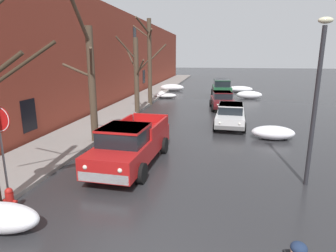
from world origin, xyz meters
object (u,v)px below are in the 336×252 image
Objects in this scene: bare_tree_mid_block at (136,75)px; sedan_maroon_parked_kerbside_mid at (222,100)px; bare_tree_far_down_block at (149,59)px; pickup_truck_red_approaching_near_lane at (131,144)px; bare_tree_second_along_sidewalk at (91,82)px; street_lamp_post at (316,96)px; fire_hydrant at (10,199)px; sedan_white_parked_kerbside_close at (230,115)px; suv_green_parked_far_down_block at (222,87)px.

sedan_maroon_parked_kerbside_mid is at bearing 25.52° from bare_tree_mid_block.
pickup_truck_red_approaching_near_lane is at bearing -79.52° from bare_tree_far_down_block.
bare_tree_second_along_sidewalk reaches higher than street_lamp_post.
sedan_maroon_parked_kerbside_mid is at bearing 59.46° from bare_tree_second_along_sidewalk.
bare_tree_second_along_sidewalk is at bearing 92.98° from fire_hydrant.
fire_hydrant is at bearing -88.96° from bare_tree_far_down_block.
bare_tree_far_down_block reaches higher than bare_tree_mid_block.
pickup_truck_red_approaching_near_lane reaches higher than fire_hydrant.
sedan_white_parked_kerbside_close reaches higher than fire_hydrant.
sedan_maroon_parked_kerbside_mid is 0.91× the size of suv_green_parked_far_down_block.
suv_green_parked_far_down_block is 25.44m from fire_hydrant.
bare_tree_mid_block is at bearing 155.82° from sedan_white_parked_kerbside_close.
suv_green_parked_far_down_block is (-0.03, 7.48, 0.24)m from sedan_maroon_parked_kerbside_mid.
bare_tree_mid_block is 14.44m from fire_hydrant.
street_lamp_post is at bearing -73.88° from sedan_white_parked_kerbside_close.
bare_tree_second_along_sidewalk is at bearing -90.03° from bare_tree_mid_block.
sedan_white_parked_kerbside_close is 8.53m from street_lamp_post.
suv_green_parked_far_down_block is at bearing 97.31° from street_lamp_post.
bare_tree_far_down_block is at bearing 91.04° from fire_hydrant.
bare_tree_far_down_block reaches higher than bare_tree_second_along_sidewalk.
sedan_maroon_parked_kerbside_mid is 5.61× the size of fire_hydrant.
street_lamp_post reaches higher than suv_green_parked_far_down_block.
bare_tree_far_down_block is 9.40m from suv_green_parked_far_down_block.
bare_tree_mid_block is 1.03× the size of street_lamp_post.
fire_hydrant is at bearing -88.65° from bare_tree_mid_block.
pickup_truck_red_approaching_near_lane reaches higher than sedan_white_parked_kerbside_close.
sedan_white_parked_kerbside_close is at bearing 106.12° from street_lamp_post.
pickup_truck_red_approaching_near_lane is 1.39× the size of sedan_maroon_parked_kerbside_mid.
bare_tree_mid_block is 10.77m from pickup_truck_red_approaching_near_lane.
sedan_maroon_parked_kerbside_mid reaches higher than fire_hydrant.
street_lamp_post is at bearing -78.96° from sedan_maroon_parked_kerbside_mid.
sedan_white_parked_kerbside_close is at bearing 34.58° from bare_tree_second_along_sidewalk.
sedan_maroon_parked_kerbside_mid is at bearing 101.04° from street_lamp_post.
bare_tree_far_down_block reaches higher than fire_hydrant.
bare_tree_second_along_sidewalk reaches higher than fire_hydrant.
bare_tree_second_along_sidewalk reaches higher than suv_green_parked_far_down_block.
fire_hydrant is (0.34, -6.48, -2.73)m from bare_tree_second_along_sidewalk.
pickup_truck_red_approaching_near_lane reaches higher than sedan_maroon_parked_kerbside_mid.
bare_tree_far_down_block is at bearing 100.48° from pickup_truck_red_approaching_near_lane.
bare_tree_mid_block is 1.41× the size of sedan_maroon_parked_kerbside_mid.
pickup_truck_red_approaching_near_lane is 8.28m from sedan_white_parked_kerbside_close.
sedan_white_parked_kerbside_close is at bearing -88.02° from suv_green_parked_far_down_block.
suv_green_parked_far_down_block is (-0.47, 13.56, 0.24)m from sedan_white_parked_kerbside_close.
bare_tree_second_along_sidewalk is at bearing -120.54° from sedan_maroon_parked_kerbside_mid.
bare_tree_far_down_block reaches higher than suv_green_parked_far_down_block.
suv_green_parked_far_down_block is at bearing 59.00° from bare_tree_mid_block.
bare_tree_second_along_sidewalk is 1.23× the size of street_lamp_post.
bare_tree_mid_block is 0.77× the size of bare_tree_far_down_block.
bare_tree_second_along_sidewalk is 1.19× the size of bare_tree_mid_block.
bare_tree_far_down_block is 7.21m from sedan_maroon_parked_kerbside_mid.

